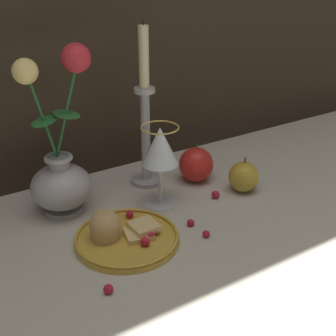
{
  "coord_description": "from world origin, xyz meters",
  "views": [
    {
      "loc": [
        -0.36,
        -0.65,
        0.49
      ],
      "look_at": [
        0.07,
        0.03,
        0.1
      ],
      "focal_mm": 50.0,
      "sensor_mm": 36.0,
      "label": 1
    }
  ],
  "objects_px": {
    "wine_glass": "(160,149)",
    "apple_beside_vase": "(244,177)",
    "plate_with_pastries": "(122,234)",
    "vase": "(61,168)",
    "candlestick": "(145,124)",
    "apple_near_glass": "(196,165)"
  },
  "relations": [
    {
      "from": "plate_with_pastries",
      "to": "candlestick",
      "type": "xyz_separation_m",
      "value": [
        0.15,
        0.18,
        0.12
      ]
    },
    {
      "from": "plate_with_pastries",
      "to": "candlestick",
      "type": "relative_size",
      "value": 0.54
    },
    {
      "from": "vase",
      "to": "apple_near_glass",
      "type": "distance_m",
      "value": 0.31
    },
    {
      "from": "wine_glass",
      "to": "apple_beside_vase",
      "type": "xyz_separation_m",
      "value": [
        0.18,
        -0.05,
        -0.09
      ]
    },
    {
      "from": "candlestick",
      "to": "apple_beside_vase",
      "type": "relative_size",
      "value": 4.53
    },
    {
      "from": "plate_with_pastries",
      "to": "candlestick",
      "type": "height_order",
      "value": "candlestick"
    },
    {
      "from": "apple_beside_vase",
      "to": "apple_near_glass",
      "type": "bearing_deg",
      "value": 122.23
    },
    {
      "from": "vase",
      "to": "candlestick",
      "type": "relative_size",
      "value": 0.93
    },
    {
      "from": "plate_with_pastries",
      "to": "apple_near_glass",
      "type": "bearing_deg",
      "value": 27.09
    },
    {
      "from": "wine_glass",
      "to": "apple_beside_vase",
      "type": "bearing_deg",
      "value": -14.92
    },
    {
      "from": "vase",
      "to": "apple_beside_vase",
      "type": "distance_m",
      "value": 0.39
    },
    {
      "from": "wine_glass",
      "to": "apple_near_glass",
      "type": "relative_size",
      "value": 1.87
    },
    {
      "from": "apple_near_glass",
      "to": "candlestick",
      "type": "bearing_deg",
      "value": 153.2
    },
    {
      "from": "wine_glass",
      "to": "candlestick",
      "type": "distance_m",
      "value": 0.1
    },
    {
      "from": "wine_glass",
      "to": "plate_with_pastries",
      "type": "bearing_deg",
      "value": -147.63
    },
    {
      "from": "vase",
      "to": "plate_with_pastries",
      "type": "bearing_deg",
      "value": -73.92
    },
    {
      "from": "apple_beside_vase",
      "to": "apple_near_glass",
      "type": "relative_size",
      "value": 0.87
    },
    {
      "from": "vase",
      "to": "candlestick",
      "type": "height_order",
      "value": "candlestick"
    },
    {
      "from": "plate_with_pastries",
      "to": "apple_beside_vase",
      "type": "distance_m",
      "value": 0.32
    },
    {
      "from": "plate_with_pastries",
      "to": "candlestick",
      "type": "bearing_deg",
      "value": 49.59
    },
    {
      "from": "apple_beside_vase",
      "to": "apple_near_glass",
      "type": "distance_m",
      "value": 0.11
    },
    {
      "from": "plate_with_pastries",
      "to": "vase",
      "type": "bearing_deg",
      "value": 106.08
    }
  ]
}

